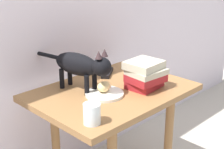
{
  "coord_description": "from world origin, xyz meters",
  "views": [
    {
      "loc": [
        -1.08,
        -1.08,
        1.25
      ],
      "look_at": [
        0.0,
        0.0,
        0.7
      ],
      "focal_mm": 53.37,
      "sensor_mm": 36.0,
      "label": 1
    }
  ],
  "objects_px": {
    "plate": "(104,94)",
    "candle_jar": "(92,115)",
    "bread_roll": "(104,87)",
    "book_stack": "(145,75)",
    "side_table": "(112,107)",
    "tv_remote": "(107,73)",
    "cat": "(81,65)"
  },
  "relations": [
    {
      "from": "bread_roll",
      "to": "side_table",
      "type": "bearing_deg",
      "value": 10.31
    },
    {
      "from": "side_table",
      "to": "tv_remote",
      "type": "distance_m",
      "value": 0.25
    },
    {
      "from": "bread_roll",
      "to": "tv_remote",
      "type": "height_order",
      "value": "bread_roll"
    },
    {
      "from": "cat",
      "to": "tv_remote",
      "type": "height_order",
      "value": "cat"
    },
    {
      "from": "cat",
      "to": "tv_remote",
      "type": "xyz_separation_m",
      "value": [
        0.25,
        0.08,
        -0.12
      ]
    },
    {
      "from": "side_table",
      "to": "bread_roll",
      "type": "relative_size",
      "value": 9.7
    },
    {
      "from": "plate",
      "to": "candle_jar",
      "type": "relative_size",
      "value": 2.17
    },
    {
      "from": "candle_jar",
      "to": "tv_remote",
      "type": "distance_m",
      "value": 0.57
    },
    {
      "from": "side_table",
      "to": "candle_jar",
      "type": "height_order",
      "value": "candle_jar"
    },
    {
      "from": "side_table",
      "to": "cat",
      "type": "xyz_separation_m",
      "value": [
        -0.11,
        0.09,
        0.23
      ]
    },
    {
      "from": "candle_jar",
      "to": "plate",
      "type": "bearing_deg",
      "value": 36.18
    },
    {
      "from": "cat",
      "to": "candle_jar",
      "type": "bearing_deg",
      "value": -123.62
    },
    {
      "from": "cat",
      "to": "book_stack",
      "type": "distance_m",
      "value": 0.32
    },
    {
      "from": "book_stack",
      "to": "tv_remote",
      "type": "height_order",
      "value": "book_stack"
    },
    {
      "from": "side_table",
      "to": "plate",
      "type": "distance_m",
      "value": 0.13
    },
    {
      "from": "plate",
      "to": "bread_roll",
      "type": "xyz_separation_m",
      "value": [
        0.01,
        0.01,
        0.03
      ]
    },
    {
      "from": "bread_roll",
      "to": "book_stack",
      "type": "bearing_deg",
      "value": -24.94
    },
    {
      "from": "cat",
      "to": "tv_remote",
      "type": "distance_m",
      "value": 0.29
    },
    {
      "from": "plate",
      "to": "cat",
      "type": "relative_size",
      "value": 0.39
    },
    {
      "from": "book_stack",
      "to": "candle_jar",
      "type": "height_order",
      "value": "book_stack"
    },
    {
      "from": "tv_remote",
      "to": "cat",
      "type": "bearing_deg",
      "value": 162.18
    },
    {
      "from": "book_stack",
      "to": "side_table",
      "type": "bearing_deg",
      "value": 141.36
    },
    {
      "from": "plate",
      "to": "bread_roll",
      "type": "relative_size",
      "value": 2.31
    },
    {
      "from": "side_table",
      "to": "cat",
      "type": "distance_m",
      "value": 0.27
    },
    {
      "from": "side_table",
      "to": "plate",
      "type": "relative_size",
      "value": 4.21
    },
    {
      "from": "plate",
      "to": "candle_jar",
      "type": "height_order",
      "value": "candle_jar"
    },
    {
      "from": "bread_roll",
      "to": "tv_remote",
      "type": "bearing_deg",
      "value": 42.51
    },
    {
      "from": "plate",
      "to": "tv_remote",
      "type": "xyz_separation_m",
      "value": [
        0.21,
        0.2,
        0.0
      ]
    },
    {
      "from": "bread_roll",
      "to": "book_stack",
      "type": "xyz_separation_m",
      "value": [
        0.2,
        -0.09,
        0.03
      ]
    },
    {
      "from": "plate",
      "to": "tv_remote",
      "type": "height_order",
      "value": "tv_remote"
    },
    {
      "from": "plate",
      "to": "tv_remote",
      "type": "relative_size",
      "value": 1.23
    },
    {
      "from": "candle_jar",
      "to": "book_stack",
      "type": "bearing_deg",
      "value": 11.45
    }
  ]
}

